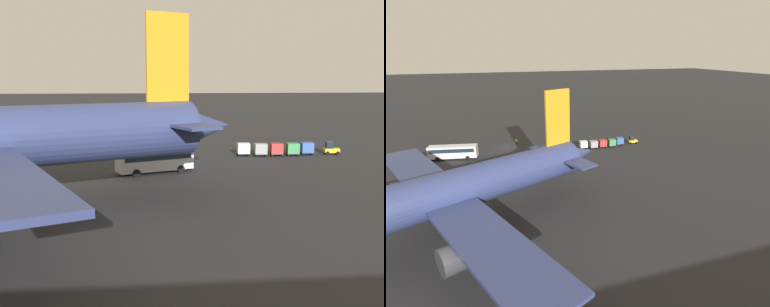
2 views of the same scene
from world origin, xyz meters
The scene contains 10 objects.
ground_plane centered at (0.00, 0.00, 0.00)m, with size 600.00×600.00×0.00m, color #232326.
shuttle_bus_near centered at (12.98, 5.53, 1.96)m, with size 11.38×4.63×3.28m.
shuttle_bus_far centered at (-4.72, 20.40, 1.97)m, with size 10.38×6.25×3.29m.
baggage_tug centered at (-33.79, 7.68, 0.94)m, with size 2.52×1.85×2.10m.
worker_person centered at (-2.79, -1.34, 0.87)m, with size 0.38×0.38×1.74m.
cargo_cart_blue centered at (-29.70, 7.89, 1.19)m, with size 2.07×1.78×2.06m.
cargo_cart_green centered at (-27.08, 8.61, 1.19)m, with size 2.07×1.78×2.06m.
cargo_cart_red centered at (-24.46, 8.48, 1.19)m, with size 2.07×1.78×2.06m.
cargo_cart_grey centered at (-21.84, 8.58, 1.19)m, with size 2.07×1.78×2.06m.
cargo_cart_white centered at (-19.22, 7.85, 1.19)m, with size 2.07×1.78×2.06m.
Camera 1 is at (-3.27, 82.78, 12.50)m, focal length 45.00 mm.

